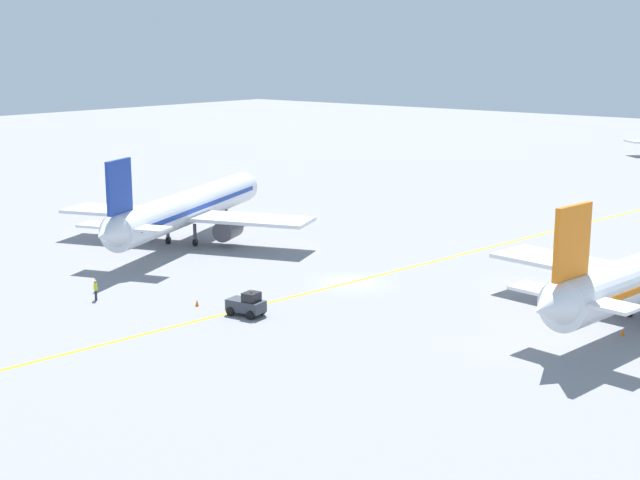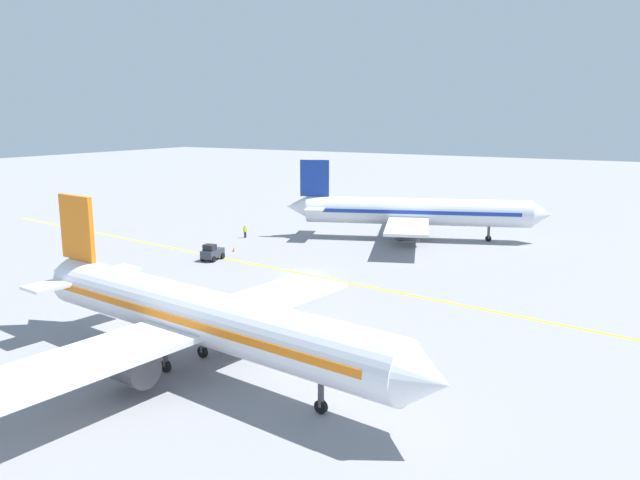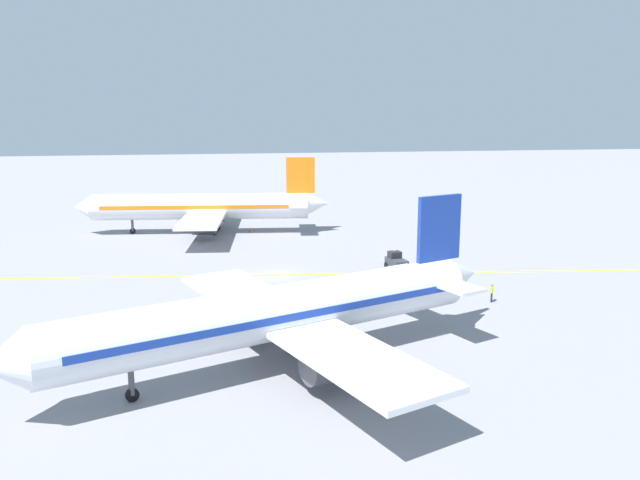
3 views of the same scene
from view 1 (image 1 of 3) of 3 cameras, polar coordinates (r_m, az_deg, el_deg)
name	(u,v)px [view 1 (image 1 of 3)]	position (r m, az deg, el deg)	size (l,w,h in m)	color
ground_plane	(350,283)	(80.10, 1.90, -2.75)	(400.00, 400.00, 0.00)	gray
apron_yellow_centreline	(350,283)	(80.10, 1.90, -2.74)	(0.40, 120.00, 0.01)	yellow
airplane_at_gate	(187,208)	(96.84, -8.50, 2.02)	(28.00, 34.20, 10.60)	silver
baggage_tug_dark	(247,304)	(70.47, -4.70, -4.13)	(3.17, 2.09, 2.11)	#333842
ground_crew_worker	(96,290)	(76.73, -14.17, -3.10)	(0.54, 0.34, 1.68)	#23232D
traffic_cone_near_nose	(197,303)	(73.58, -7.88, -4.01)	(0.32, 0.32, 0.55)	orange
traffic_cone_mid_apron	(623,332)	(69.27, 18.80, -5.61)	(0.32, 0.32, 0.55)	orange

